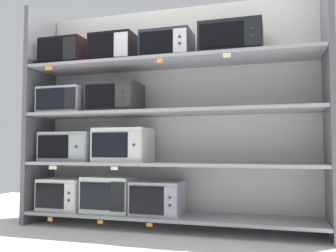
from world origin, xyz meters
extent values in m
cube|color=beige|center=(0.00, 0.27, 1.10)|extent=(2.98, 0.04, 2.20)
cube|color=#5B5B5E|center=(-1.42, 0.00, 1.10)|extent=(0.05, 0.51, 2.20)
cube|color=#5B5B5E|center=(1.42, 0.00, 1.10)|extent=(0.05, 0.51, 2.20)
cube|color=#99999E|center=(0.00, 0.00, 0.12)|extent=(2.78, 0.51, 0.03)
cube|color=silver|center=(-1.10, 0.00, 0.29)|extent=(0.46, 0.36, 0.31)
cube|color=black|center=(-1.15, -0.18, 0.29)|extent=(0.32, 0.01, 0.24)
cube|color=silver|center=(-0.94, -0.18, 0.29)|extent=(0.11, 0.01, 0.25)
cylinder|color=#262628|center=(-0.94, -0.19, 0.26)|extent=(0.02, 0.01, 0.02)
cylinder|color=#262628|center=(-0.94, -0.19, 0.32)|extent=(0.02, 0.01, 0.02)
cube|color=silver|center=(-0.60, 0.00, 0.30)|extent=(0.49, 0.34, 0.34)
cube|color=black|center=(-0.67, -0.18, 0.30)|extent=(0.31, 0.01, 0.26)
cube|color=black|center=(-0.44, -0.18, 0.30)|extent=(0.14, 0.01, 0.27)
cube|color=#9A9AAC|center=(-0.09, 0.00, 0.29)|extent=(0.47, 0.40, 0.31)
cube|color=black|center=(-0.14, -0.21, 0.29)|extent=(0.33, 0.01, 0.25)
cube|color=#9A9AAC|center=(0.08, -0.20, 0.29)|extent=(0.11, 0.01, 0.25)
cylinder|color=#262628|center=(0.08, -0.21, 0.25)|extent=(0.02, 0.01, 0.02)
cylinder|color=#262628|center=(0.08, -0.21, 0.32)|extent=(0.02, 0.01, 0.02)
cube|color=orange|center=(-1.09, -0.26, 0.08)|extent=(0.05, 0.00, 0.04)
cube|color=orange|center=(-0.57, -0.26, 0.08)|extent=(0.05, 0.00, 0.03)
cube|color=orange|center=(-0.09, -0.26, 0.08)|extent=(0.06, 0.00, 0.03)
cube|color=#99999E|center=(0.00, 0.00, 0.61)|extent=(2.78, 0.51, 0.03)
cube|color=#A1A4A4|center=(-1.05, 0.00, 0.77)|extent=(0.55, 0.32, 0.30)
cube|color=black|center=(-1.13, -0.17, 0.77)|extent=(0.35, 0.01, 0.23)
cube|color=#A1A4A4|center=(-0.87, -0.17, 0.77)|extent=(0.18, 0.01, 0.24)
cylinder|color=#262628|center=(-0.87, -0.18, 0.77)|extent=(0.02, 0.01, 0.02)
cube|color=silver|center=(-0.45, 0.00, 0.78)|extent=(0.52, 0.38, 0.33)
cube|color=black|center=(-0.51, -0.20, 0.78)|extent=(0.37, 0.01, 0.23)
cube|color=silver|center=(-0.26, -0.20, 0.78)|extent=(0.12, 0.01, 0.26)
cylinder|color=#262628|center=(-0.26, -0.21, 0.78)|extent=(0.02, 0.01, 0.02)
cube|color=beige|center=(-1.07, -0.26, 0.57)|extent=(0.08, 0.00, 0.03)
cube|color=white|center=(-0.43, -0.26, 0.57)|extent=(0.07, 0.00, 0.03)
cube|color=#99999E|center=(0.00, 0.00, 1.09)|extent=(2.78, 0.51, 0.03)
cube|color=#B1B2C2|center=(-1.09, 0.00, 1.24)|extent=(0.47, 0.42, 0.26)
cube|color=black|center=(-1.15, -0.21, 1.24)|extent=(0.32, 0.01, 0.21)
cube|color=black|center=(-0.93, -0.21, 1.24)|extent=(0.12, 0.01, 0.21)
cylinder|color=#262628|center=(-0.93, -0.22, 1.24)|extent=(0.02, 0.01, 0.02)
cube|color=#2E2F2E|center=(-0.55, 0.00, 1.25)|extent=(0.50, 0.36, 0.29)
cube|color=black|center=(-0.62, -0.18, 1.25)|extent=(0.31, 0.01, 0.23)
cube|color=#2E2F2E|center=(-0.39, -0.18, 1.25)|extent=(0.16, 0.01, 0.23)
cylinder|color=#262628|center=(-0.39, -0.19, 1.22)|extent=(0.02, 0.01, 0.02)
cylinder|color=#262628|center=(-0.39, -0.19, 1.28)|extent=(0.02, 0.01, 0.02)
cube|color=#99999E|center=(0.00, 0.00, 1.58)|extent=(2.78, 0.51, 0.03)
cube|color=black|center=(-1.10, 0.00, 1.73)|extent=(0.46, 0.38, 0.28)
cube|color=black|center=(-1.17, -0.20, 1.73)|extent=(0.29, 0.01, 0.23)
cube|color=black|center=(-0.95, -0.20, 1.73)|extent=(0.14, 0.01, 0.23)
cube|color=black|center=(-0.56, 0.00, 1.74)|extent=(0.44, 0.33, 0.29)
cube|color=black|center=(-0.63, -0.17, 1.74)|extent=(0.28, 0.01, 0.23)
cube|color=silver|center=(-0.42, -0.17, 1.74)|extent=(0.14, 0.01, 0.23)
cube|color=#262730|center=(-0.01, 0.00, 1.73)|extent=(0.48, 0.32, 0.27)
cube|color=black|center=(-0.07, -0.17, 1.73)|extent=(0.33, 0.01, 0.21)
cube|color=silver|center=(0.16, -0.17, 1.73)|extent=(0.13, 0.01, 0.22)
cylinder|color=#262628|center=(0.16, -0.18, 1.70)|extent=(0.02, 0.01, 0.02)
cylinder|color=#262628|center=(0.16, -0.18, 1.76)|extent=(0.02, 0.01, 0.02)
cube|color=black|center=(0.60, 0.00, 1.74)|extent=(0.56, 0.38, 0.29)
cube|color=black|center=(0.54, -0.19, 1.74)|extent=(0.39, 0.01, 0.21)
cube|color=black|center=(0.80, -0.19, 1.74)|extent=(0.14, 0.01, 0.23)
cylinder|color=#262628|center=(0.80, -0.20, 1.71)|extent=(0.02, 0.01, 0.02)
cylinder|color=#262628|center=(0.80, -0.20, 1.77)|extent=(0.02, 0.01, 0.02)
cube|color=orange|center=(-1.14, -0.26, 1.54)|extent=(0.08, 0.00, 0.04)
cube|color=orange|center=(0.00, -0.26, 1.54)|extent=(0.05, 0.00, 0.04)
cube|color=beige|center=(0.59, -0.26, 1.54)|extent=(0.07, 0.00, 0.04)
camera|label=1|loc=(0.98, -3.33, 0.75)|focal=39.23mm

